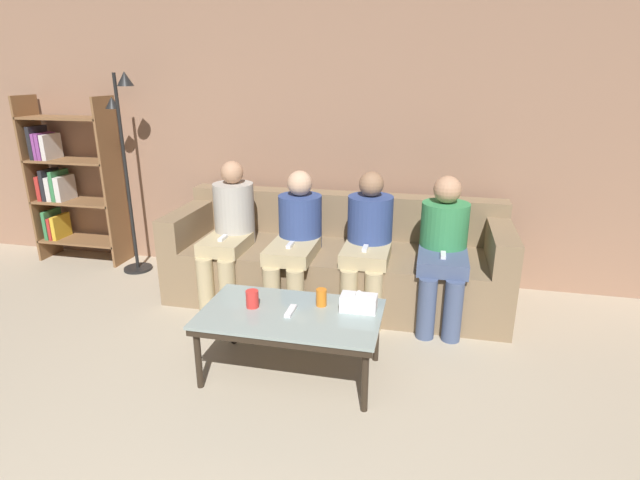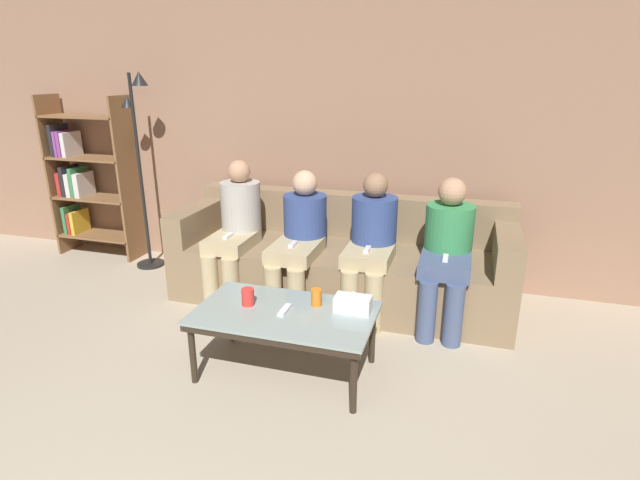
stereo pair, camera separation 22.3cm
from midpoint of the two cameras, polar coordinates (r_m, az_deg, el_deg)
The scene contains 13 objects.
wall_back at distance 4.40m, azimuth 1.91°, elevation 12.13°, with size 12.00×0.06×2.60m.
couch at distance 4.14m, azimuth 0.36°, elevation -2.52°, with size 2.70×0.90×0.82m.
coffee_table at distance 3.08m, azimuth -5.46°, elevation -8.95°, with size 1.09×0.63×0.42m.
cup_near_left at distance 3.11m, azimuth -1.91°, elevation -6.60°, with size 0.07×0.07×0.11m.
cup_near_right at distance 3.13m, azimuth -9.79°, elevation -6.68°, with size 0.08×0.08×0.11m.
tissue_box at distance 3.05m, azimuth 2.34°, elevation -7.20°, with size 0.22×0.12×0.13m.
game_remote at distance 3.05m, azimuth -5.49°, elevation -8.10°, with size 0.04×0.15×0.02m.
bookshelf at distance 5.50m, azimuth -28.09°, elevation 5.89°, with size 0.86×0.32×1.60m.
standing_lamp at distance 4.86m, azimuth -22.55°, elevation 9.09°, with size 0.31×0.26×1.81m.
seated_person_left_end at distance 4.11m, azimuth -11.80°, elevation 1.40°, with size 0.33×0.66×1.13m.
seated_person_mid_left at distance 3.90m, azimuth -4.39°, elevation 0.46°, with size 0.34×0.73×1.08m.
seated_person_mid_right at distance 3.80m, azimuth 3.83°, elevation 0.15°, with size 0.35×0.65×1.09m.
seated_person_right_end at distance 3.75m, azimuth 12.28°, elevation -0.53°, with size 0.35×0.68×1.09m.
Camera 1 is at (0.72, -0.59, 1.80)m, focal length 28.00 mm.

